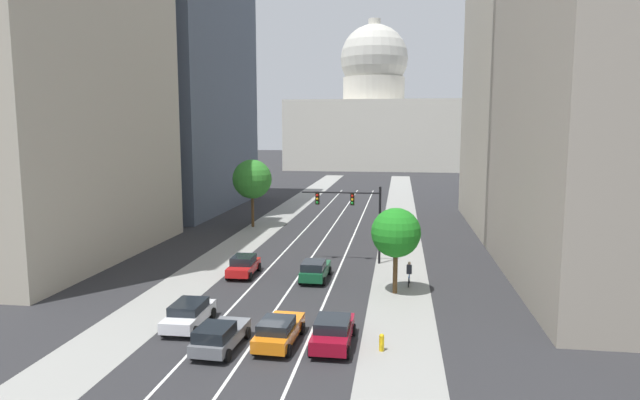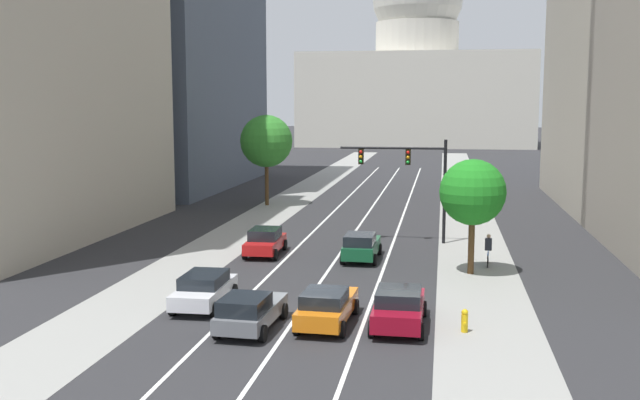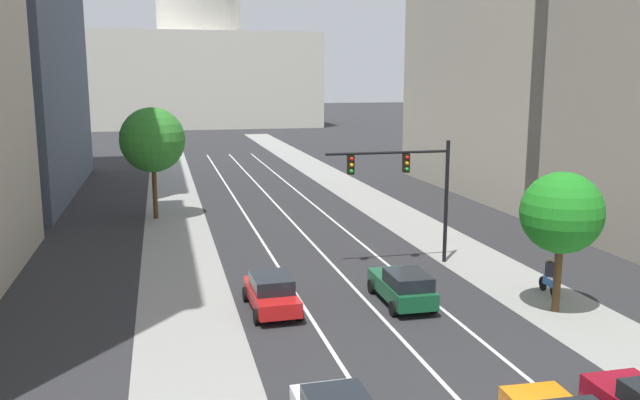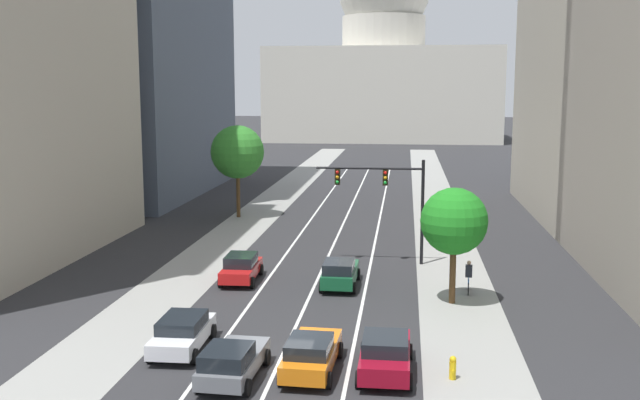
# 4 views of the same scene
# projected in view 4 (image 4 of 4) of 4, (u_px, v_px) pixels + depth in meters

# --- Properties ---
(ground_plane) EXTENTS (400.00, 400.00, 0.00)m
(ground_plane) POSITION_uv_depth(u_px,v_px,m) (353.00, 204.00, 68.56)
(ground_plane) COLOR #2B2B2D
(sidewalk_left) EXTENTS (4.10, 130.00, 0.01)m
(sidewalk_left) POSITION_uv_depth(u_px,v_px,m) (261.00, 211.00, 64.53)
(sidewalk_left) COLOR gray
(sidewalk_left) RESTS_ON ground
(sidewalk_right) EXTENTS (4.10, 130.00, 0.01)m
(sidewalk_right) POSITION_uv_depth(u_px,v_px,m) (438.00, 214.00, 62.77)
(sidewalk_right) COLOR gray
(sidewalk_right) RESTS_ON ground
(lane_stripe_left) EXTENTS (0.16, 90.00, 0.01)m
(lane_stripe_left) POSITION_uv_depth(u_px,v_px,m) (300.00, 235.00, 54.15)
(lane_stripe_left) COLOR white
(lane_stripe_left) RESTS_ON ground
(lane_stripe_center) EXTENTS (0.16, 90.00, 0.01)m
(lane_stripe_center) POSITION_uv_depth(u_px,v_px,m) (338.00, 236.00, 53.83)
(lane_stripe_center) COLOR white
(lane_stripe_center) RESTS_ON ground
(lane_stripe_right) EXTENTS (0.16, 90.00, 0.01)m
(lane_stripe_right) POSITION_uv_depth(u_px,v_px,m) (376.00, 237.00, 53.51)
(lane_stripe_right) COLOR white
(lane_stripe_right) RESTS_ON ground
(office_tower_far_left) EXTENTS (21.73, 29.33, 37.01)m
(office_tower_far_left) POSITION_uv_depth(u_px,v_px,m) (98.00, 9.00, 73.73)
(office_tower_far_left) COLOR #4C5666
(office_tower_far_left) RESTS_ON ground
(capitol_building) EXTENTS (45.72, 24.22, 40.00)m
(capitol_building) POSITION_uv_depth(u_px,v_px,m) (383.00, 69.00, 148.56)
(capitol_building) COLOR beige
(capitol_building) RESTS_ON ground
(car_crimson) EXTENTS (2.08, 4.52, 1.55)m
(car_crimson) POSITION_uv_depth(u_px,v_px,m) (385.00, 353.00, 27.91)
(car_crimson) COLOR maroon
(car_crimson) RESTS_ON ground
(car_gray) EXTENTS (2.15, 4.45, 1.49)m
(car_gray) POSITION_uv_depth(u_px,v_px,m) (232.00, 361.00, 27.21)
(car_gray) COLOR slate
(car_gray) RESTS_ON ground
(car_red) EXTENTS (2.03, 4.26, 1.53)m
(car_red) POSITION_uv_depth(u_px,v_px,m) (241.00, 267.00, 41.18)
(car_red) COLOR red
(car_red) RESTS_ON ground
(car_green) EXTENTS (1.98, 4.41, 1.57)m
(car_green) POSITION_uv_depth(u_px,v_px,m) (340.00, 273.00, 39.98)
(car_green) COLOR #14512D
(car_green) RESTS_ON ground
(car_orange) EXTENTS (2.11, 4.67, 1.49)m
(car_orange) POSITION_uv_depth(u_px,v_px,m) (311.00, 353.00, 28.02)
(car_orange) COLOR orange
(car_orange) RESTS_ON ground
(car_white) EXTENTS (2.06, 4.48, 1.44)m
(car_white) POSITION_uv_depth(u_px,v_px,m) (183.00, 332.00, 30.41)
(car_white) COLOR silver
(car_white) RESTS_ON ground
(traffic_signal_mast) EXTENTS (6.60, 0.39, 6.45)m
(traffic_signal_mast) POSITION_uv_depth(u_px,v_px,m) (389.00, 190.00, 44.77)
(traffic_signal_mast) COLOR black
(traffic_signal_mast) RESTS_ON ground
(fire_hydrant) EXTENTS (0.26, 0.35, 0.91)m
(fire_hydrant) POSITION_uv_depth(u_px,v_px,m) (453.00, 367.00, 27.41)
(fire_hydrant) COLOR yellow
(fire_hydrant) RESTS_ON ground
(cyclist) EXTENTS (0.38, 1.70, 1.72)m
(cyclist) POSITION_uv_depth(u_px,v_px,m) (469.00, 277.00, 38.91)
(cyclist) COLOR black
(cyclist) RESTS_ON ground
(street_tree_near_right) EXTENTS (3.35, 3.35, 5.89)m
(street_tree_near_right) POSITION_uv_depth(u_px,v_px,m) (454.00, 222.00, 36.50)
(street_tree_near_right) COLOR #51381E
(street_tree_near_right) RESTS_ON ground
(street_tree_near_left) EXTENTS (4.41, 4.41, 7.67)m
(street_tree_near_left) POSITION_uv_depth(u_px,v_px,m) (237.00, 152.00, 60.74)
(street_tree_near_left) COLOR #51381E
(street_tree_near_left) RESTS_ON ground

